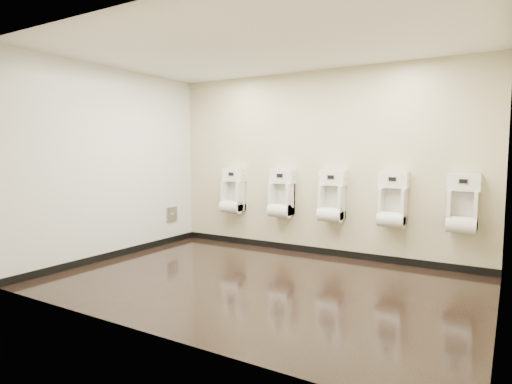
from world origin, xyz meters
TOP-DOWN VIEW (x-y plane):
  - ground at (0.00, 0.00)m, footprint 5.00×3.50m
  - ceiling at (0.00, 0.00)m, footprint 5.00×3.50m
  - back_wall at (0.00, 1.75)m, footprint 5.00×0.02m
  - front_wall at (0.00, -1.75)m, footprint 5.00×0.02m
  - left_wall at (-2.50, 0.00)m, footprint 0.02×3.50m
  - right_wall at (2.50, 0.00)m, footprint 0.02×3.50m
  - tile_overlay_left at (-2.50, 0.00)m, footprint 0.01×3.50m
  - skirting_back at (0.00, 1.74)m, footprint 5.00×0.02m
  - skirting_left at (-2.49, 0.00)m, footprint 0.02×3.50m
  - access_panel at (-2.48, 1.20)m, footprint 0.04×0.25m
  - urinal_0 at (-1.48, 1.62)m, footprint 0.40×0.30m
  - urinal_1 at (-0.56, 1.62)m, footprint 0.40×0.30m
  - urinal_2 at (0.29, 1.62)m, footprint 0.40×0.30m
  - urinal_3 at (1.17, 1.62)m, footprint 0.40×0.30m
  - urinal_4 at (2.04, 1.62)m, footprint 0.40×0.30m

SIDE VIEW (x-z plane):
  - ground at x=0.00m, z-range 0.00..0.00m
  - skirting_back at x=0.00m, z-range 0.00..0.10m
  - skirting_left at x=-2.49m, z-range 0.00..0.10m
  - access_panel at x=-2.48m, z-range 0.38..0.62m
  - urinal_0 at x=-1.48m, z-range 0.49..1.24m
  - urinal_1 at x=-0.56m, z-range 0.49..1.24m
  - urinal_2 at x=0.29m, z-range 0.49..1.24m
  - urinal_3 at x=1.17m, z-range 0.49..1.24m
  - urinal_4 at x=2.04m, z-range 0.49..1.24m
  - back_wall at x=0.00m, z-range 0.00..2.80m
  - front_wall at x=0.00m, z-range 0.00..2.80m
  - left_wall at x=-2.50m, z-range 0.00..2.80m
  - right_wall at x=2.50m, z-range 0.00..2.80m
  - tile_overlay_left at x=-2.50m, z-range 0.00..2.80m
  - ceiling at x=0.00m, z-range 2.80..2.80m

